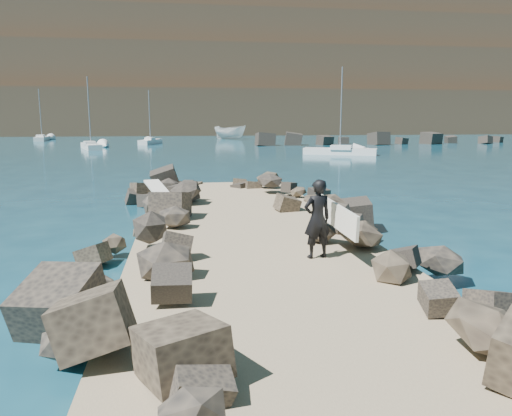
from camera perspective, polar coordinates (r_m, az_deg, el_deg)
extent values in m
plane|color=#0F384C|center=(13.45, -0.62, -5.54)|extent=(800.00, 800.00, 0.00)
cube|color=#8C7759|center=(11.47, 0.73, -6.80)|extent=(6.00, 26.00, 0.60)
cube|color=black|center=(11.82, -13.76, -5.57)|extent=(2.60, 22.00, 1.00)
cube|color=black|center=(12.63, 13.51, -4.53)|extent=(2.60, 22.00, 1.00)
cube|color=black|center=(77.19, 20.29, 7.38)|extent=(52.00, 4.00, 1.20)
cube|color=#2D4919|center=(173.66, -4.55, 14.33)|extent=(360.00, 140.00, 32.00)
cube|color=white|center=(17.83, -10.99, 1.61)|extent=(1.21, 2.26, 0.07)
imported|color=silver|center=(87.51, -2.98, 8.65)|extent=(6.34, 5.39, 2.37)
imported|color=black|center=(11.03, 7.01, -1.25)|extent=(0.71, 0.54, 1.75)
cube|color=white|center=(11.15, 9.25, -0.93)|extent=(0.27, 2.17, 0.68)
cylinder|color=silver|center=(196.86, 23.39, 18.89)|extent=(8.78, 8.78, 7.69)
cube|color=white|center=(51.03, 9.56, 6.31)|extent=(7.22, 4.54, 0.80)
cylinder|color=gray|center=(50.92, 9.71, 11.17)|extent=(0.12, 0.12, 7.96)
cube|color=white|center=(50.65, 9.71, 6.84)|extent=(2.33, 1.91, 0.44)
cube|color=white|center=(62.49, -18.33, 6.64)|extent=(3.57, 7.19, 0.80)
cylinder|color=gray|center=(62.40, -18.55, 10.51)|extent=(0.12, 0.12, 7.76)
cube|color=white|center=(61.67, -18.48, 7.05)|extent=(1.66, 2.22, 0.44)
cube|color=white|center=(72.19, -11.97, 7.35)|extent=(3.10, 6.33, 0.80)
cylinder|color=gray|center=(72.11, -12.08, 10.34)|extent=(0.12, 0.12, 6.82)
cube|color=white|center=(71.46, -12.02, 7.73)|extent=(1.45, 1.95, 0.44)
cube|color=white|center=(88.54, -23.24, 7.25)|extent=(2.22, 7.03, 0.80)
cylinder|color=gray|center=(88.48, -23.44, 9.93)|extent=(0.12, 0.12, 7.60)
cube|color=white|center=(87.72, -23.40, 7.55)|extent=(1.30, 2.04, 0.44)
cube|color=white|center=(171.91, -22.40, 19.71)|extent=(10.00, 8.00, 4.00)
cube|color=white|center=(180.36, -8.12, 19.79)|extent=(8.00, 6.00, 3.50)
cube|color=white|center=(167.73, 4.79, 20.67)|extent=(12.00, 7.00, 4.00)
cube|color=white|center=(189.48, 14.88, 19.02)|extent=(6.00, 6.00, 3.00)
cube|color=white|center=(180.88, 23.72, 19.28)|extent=(5.00, 5.00, 5.00)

